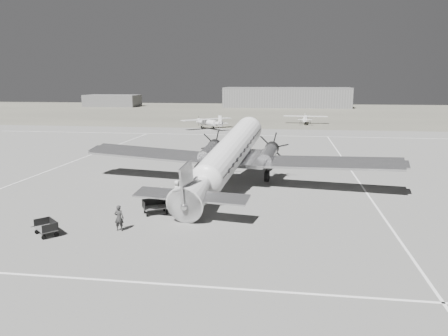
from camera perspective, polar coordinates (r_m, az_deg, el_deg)
ground at (r=33.05m, az=-1.68°, el=-4.19°), size 260.00×260.00×0.00m
taxi_line_near at (r=20.25m, az=-8.75°, el=-14.69°), size 60.00×0.15×0.01m
taxi_line_right at (r=33.22m, az=19.24°, el=-4.75°), size 0.15×80.00×0.01m
taxi_line_left at (r=48.40m, az=-21.00°, el=0.05°), size 0.15×60.00×0.01m
taxi_line_horizon at (r=72.12m, az=3.81°, el=4.28°), size 90.00×0.15×0.01m
grass_infield at (r=126.79m, az=5.79°, el=7.28°), size 260.00×90.00×0.01m
hangar_main at (r=151.46m, az=8.16°, el=9.13°), size 42.00×14.00×6.60m
shed_secondary at (r=158.53m, az=-14.35°, el=8.52°), size 18.00×10.00×4.00m
dc3_airliner at (r=35.66m, az=0.46°, el=1.37°), size 30.71×23.54×5.34m
light_plane_left at (r=81.35m, az=-2.08°, el=5.86°), size 13.37×13.27×2.16m
light_plane_right at (r=92.99m, az=10.57°, el=6.28°), size 9.55×7.95×1.89m
baggage_cart_near at (r=29.88m, az=-8.92°, el=-5.03°), size 2.14×1.93×0.99m
baggage_cart_far at (r=27.55m, az=-22.20°, el=-7.28°), size 1.92×1.89×0.89m
ground_crew at (r=26.97m, az=-13.55°, el=-6.35°), size 0.59×0.39×1.59m
ramp_agent at (r=30.83m, az=-7.98°, el=-3.87°), size 0.95×1.00×1.63m
passenger at (r=33.04m, az=-6.16°, el=-2.89°), size 0.51×0.76×1.52m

